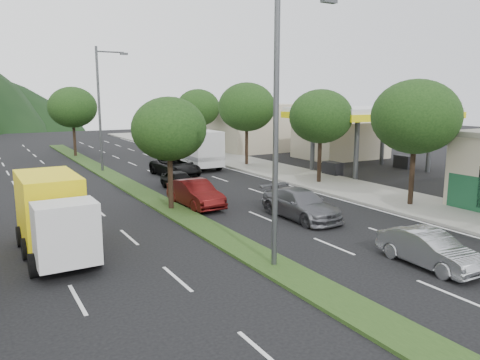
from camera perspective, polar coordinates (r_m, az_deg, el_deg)
sidewalk_right at (r=37.91m, az=5.34°, el=0.95°), size 5.00×90.00×0.15m
median at (r=35.24m, az=-14.45°, el=-0.07°), size 1.60×56.00×0.12m
gas_canopy at (r=39.41m, az=15.83°, el=7.65°), size 12.20×8.20×5.25m
bldg_right_far at (r=57.30m, az=0.05°, el=6.69°), size 10.00×16.00×5.20m
tree_r_b at (r=27.51m, az=20.63°, el=7.22°), size 4.80×4.80×6.94m
tree_r_c at (r=33.17m, az=9.81°, el=7.64°), size 4.40×4.40×6.48m
tree_r_d at (r=41.33m, az=0.82°, el=8.88°), size 5.00×5.00×7.17m
tree_r_e at (r=50.18m, az=-5.13°, el=8.76°), size 4.60×4.60×6.71m
tree_med_near at (r=25.26m, az=-8.64°, el=6.16°), size 4.00×4.00×6.02m
tree_med_far at (r=50.32m, az=-19.74°, el=8.34°), size 4.80×4.80×6.94m
streetlight_near at (r=16.44m, az=5.01°, el=8.11°), size 2.60×0.25×10.00m
streetlight_mid at (r=39.59m, az=-16.52°, el=8.99°), size 2.60×0.25×10.00m
sedan_silver at (r=18.62m, az=22.04°, el=-7.78°), size 1.54×4.06×1.32m
suv_maroon at (r=20.98m, az=-21.04°, el=-5.68°), size 2.30×4.88×1.35m
car_queue_a at (r=31.38m, az=-7.42°, el=-0.02°), size 1.62×3.72×1.25m
car_queue_b at (r=24.04m, az=7.40°, el=-2.94°), size 2.09×5.06×1.46m
car_queue_c at (r=26.42m, az=-5.46°, el=-1.65°), size 1.74×4.61×1.50m
car_queue_d at (r=36.60m, az=-7.90°, el=1.61°), size 2.75×5.42×1.47m
box_truck at (r=19.90m, az=-21.84°, el=-4.25°), size 2.50×6.26×3.08m
motorhome at (r=41.35m, az=-6.07°, el=4.07°), size 2.84×8.63×3.30m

